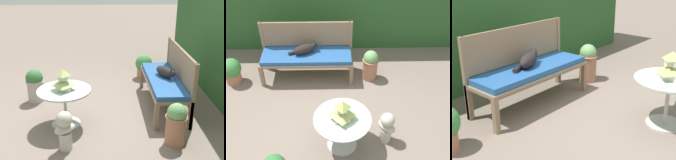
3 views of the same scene
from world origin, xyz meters
TOP-DOWN VIEW (x-y plane):
  - ground at (0.00, 0.00)m, footprint 30.00×30.00m
  - foliage_hedge_back at (0.00, 2.57)m, footprint 6.40×0.96m
  - garden_bench at (-0.24, 1.18)m, footprint 1.62×0.55m
  - bench_backrest at (-0.24, 1.43)m, footprint 1.62×0.06m
  - cat at (-0.27, 1.21)m, footprint 0.51×0.32m
  - patio_table at (0.33, -0.36)m, footprint 0.77×0.77m
  - pagoda_birdhouse at (0.33, -0.36)m, footprint 0.27×0.27m
  - potted_plant_table_near at (0.88, 1.13)m, footprint 0.29×0.29m

SIDE VIEW (x-z plane):
  - ground at x=0.00m, z-range 0.00..0.00m
  - potted_plant_table_near at x=0.88m, z-range 0.01..0.59m
  - garden_bench at x=-0.24m, z-range 0.18..0.69m
  - patio_table at x=0.33m, z-range 0.16..0.72m
  - cat at x=-0.27m, z-range 0.49..0.69m
  - pagoda_birdhouse at x=0.33m, z-range 0.54..0.84m
  - bench_backrest at x=-0.24m, z-range 0.21..1.20m
  - foliage_hedge_back at x=0.00m, z-range 0.00..2.13m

